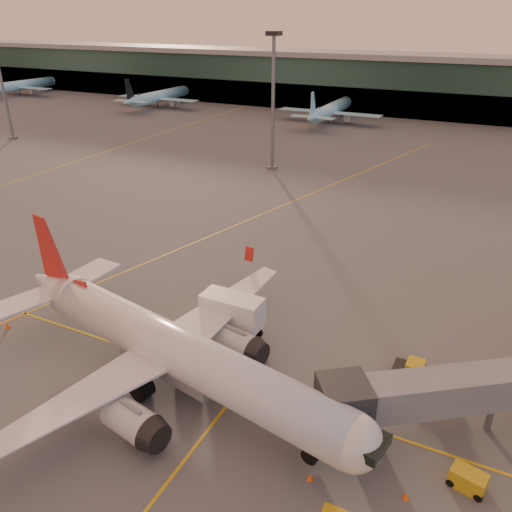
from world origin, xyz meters
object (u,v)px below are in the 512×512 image
at_px(main_airplane, 170,349).
at_px(catering_truck, 233,315).
at_px(gpu_cart, 468,480).
at_px(pushback_tug, 414,373).

height_order(main_airplane, catering_truck, main_airplane).
bearing_deg(catering_truck, gpu_cart, -19.44).
xyz_separation_m(main_airplane, catering_truck, (1.30, 8.28, -1.11)).
xyz_separation_m(main_airplane, pushback_tug, (18.14, 9.69, -2.97)).
relative_size(main_airplane, gpu_cart, 14.67).
bearing_deg(pushback_tug, gpu_cart, -60.94).
xyz_separation_m(gpu_cart, pushback_tug, (-5.21, 9.55, 0.08)).
bearing_deg(catering_truck, pushback_tug, 5.59).
height_order(gpu_cart, pushback_tug, pushback_tug).
distance_m(main_airplane, catering_truck, 8.46).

